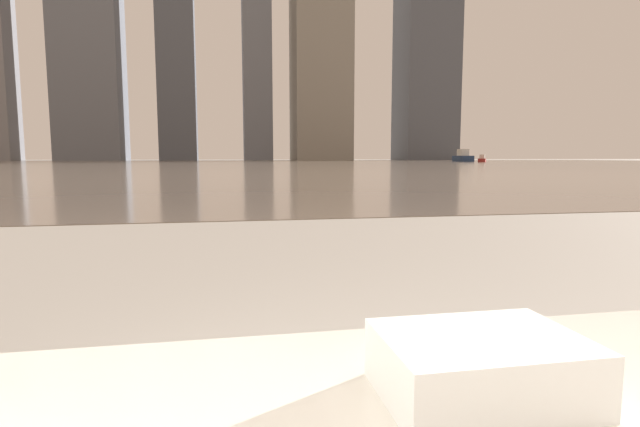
{
  "coord_description": "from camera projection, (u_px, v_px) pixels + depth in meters",
  "views": [
    {
      "loc": [
        -0.34,
        0.23,
        0.87
      ],
      "look_at": [
        0.15,
        2.73,
        0.58
      ],
      "focal_mm": 28.0,
      "sensor_mm": 36.0,
      "label": 1
    }
  ],
  "objects": [
    {
      "name": "towel_stack",
      "position": [
        480.0,
        366.0,
        0.63
      ],
      "size": [
        0.25,
        0.18,
        0.08
      ],
      "color": "white",
      "rests_on": "bathtub"
    },
    {
      "name": "skyline_tower_5",
      "position": [
        426.0,
        69.0,
        121.72
      ],
      "size": [
        13.13,
        12.28,
        44.2
      ],
      "color": "#4C515B",
      "rests_on": "ground_plane"
    },
    {
      "name": "harbor_water",
      "position": [
        226.0,
        164.0,
        60.42
      ],
      "size": [
        180.0,
        110.0,
        0.01
      ],
      "color": "gray",
      "rests_on": "ground_plane"
    },
    {
      "name": "skyline_tower_4",
      "position": [
        320.0,
        56.0,
        116.52
      ],
      "size": [
        13.07,
        13.02,
        48.62
      ],
      "color": "gray",
      "rests_on": "ground_plane"
    },
    {
      "name": "skyline_tower_2",
      "position": [
        175.0,
        18.0,
        109.62
      ],
      "size": [
        8.03,
        7.81,
        62.22
      ],
      "color": "#4C515B",
      "rests_on": "ground_plane"
    },
    {
      "name": "skyline_tower_3",
      "position": [
        257.0,
        69.0,
        114.12
      ],
      "size": [
        6.43,
        6.76,
        41.86
      ],
      "color": "slate",
      "rests_on": "ground_plane"
    },
    {
      "name": "harbor_boat_1",
      "position": [
        463.0,
        157.0,
        86.27
      ],
      "size": [
        2.73,
        5.96,
        2.16
      ],
      "color": "navy",
      "rests_on": "harbor_water"
    },
    {
      "name": "harbor_boat_3",
      "position": [
        482.0,
        159.0,
        79.32
      ],
      "size": [
        2.62,
        3.29,
        1.2
      ],
      "color": "maroon",
      "rests_on": "harbor_water"
    }
  ]
}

